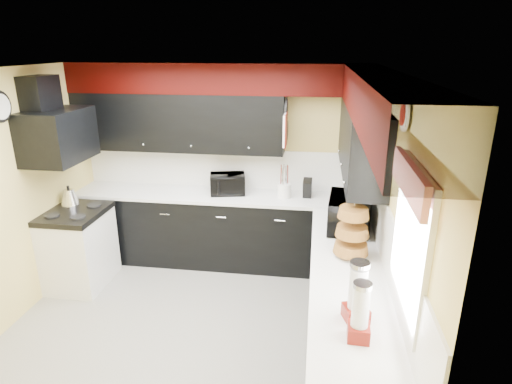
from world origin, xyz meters
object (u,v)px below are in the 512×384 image
microwave (349,213)px  knife_block (307,188)px  kettle (69,197)px  toaster_oven (228,184)px  utensil_crock (284,190)px

microwave → knife_block: bearing=31.6°
kettle → toaster_oven: bearing=18.4°
knife_block → kettle: 2.81m
knife_block → kettle: bearing=-165.5°
toaster_oven → knife_block: (0.98, -0.01, -0.01)m
kettle → microwave: bearing=-5.1°
microwave → knife_block: (-0.44, 0.87, -0.05)m
toaster_oven → kettle: size_ratio=2.09×
toaster_oven → microwave: (1.43, -0.87, 0.04)m
toaster_oven → microwave: 1.67m
utensil_crock → toaster_oven: bearing=176.2°
kettle → knife_block: bearing=11.9°
toaster_oven → utensil_crock: toaster_oven is taller
toaster_oven → microwave: microwave is taller
utensil_crock → kettle: size_ratio=0.87×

